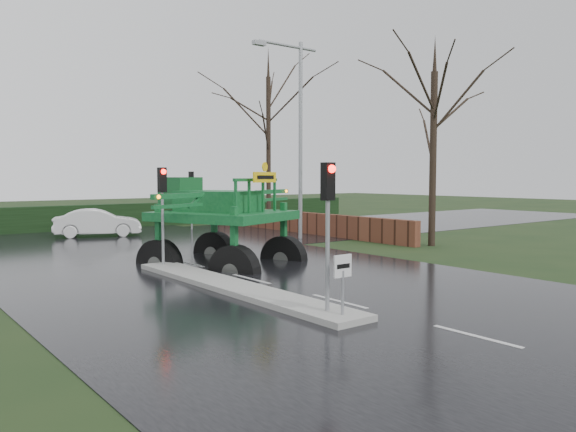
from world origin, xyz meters
TOP-DOWN VIEW (x-y plane):
  - ground at (0.00, 0.00)m, footprint 140.00×140.00m
  - road_main at (0.00, 10.00)m, footprint 14.00×80.00m
  - road_cross at (0.00, 16.00)m, footprint 80.00×12.00m
  - median_island at (-1.30, 3.00)m, footprint 1.20×10.00m
  - hedge_row at (0.00, 24.00)m, footprint 44.00×0.90m
  - brick_wall at (10.50, 16.00)m, footprint 0.40×20.00m
  - keep_left_sign at (-1.30, -1.50)m, footprint 0.50×0.07m
  - traffic_signal_near at (-1.30, -1.01)m, footprint 0.26×0.33m
  - traffic_signal_mid at (-1.30, 7.49)m, footprint 0.26×0.33m
  - traffic_signal_far at (6.50, 20.01)m, footprint 0.26×0.33m
  - street_light_right at (8.19, 12.00)m, footprint 3.85×0.30m
  - tree_right_near at (11.50, 6.00)m, footprint 5.60×5.60m
  - tree_right_far at (13.00, 21.00)m, footprint 7.00×7.00m
  - crop_sprayer at (0.23, 5.66)m, footprint 7.74×6.26m
  - white_sedan at (0.59, 19.46)m, footprint 4.73×2.98m

SIDE VIEW (x-z plane):
  - ground at x=0.00m, z-range 0.00..0.00m
  - white_sedan at x=0.59m, z-range -0.74..0.74m
  - road_main at x=0.00m, z-range -0.01..0.01m
  - road_cross at x=0.00m, z-range 0.00..0.02m
  - median_island at x=-1.30m, z-range 0.01..0.17m
  - brick_wall at x=10.50m, z-range 0.00..1.20m
  - hedge_row at x=0.00m, z-range 0.00..1.50m
  - keep_left_sign at x=-1.30m, z-range 0.38..1.73m
  - crop_sprayer at x=0.23m, z-range -0.13..4.52m
  - traffic_signal_near at x=-1.30m, z-range 0.83..4.35m
  - traffic_signal_mid at x=-1.30m, z-range 0.83..4.35m
  - traffic_signal_far at x=6.50m, z-range 0.83..4.35m
  - tree_right_near at x=11.50m, z-range 0.38..10.02m
  - street_light_right at x=8.19m, z-range 0.99..10.99m
  - tree_right_far at x=13.00m, z-range 0.47..12.52m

